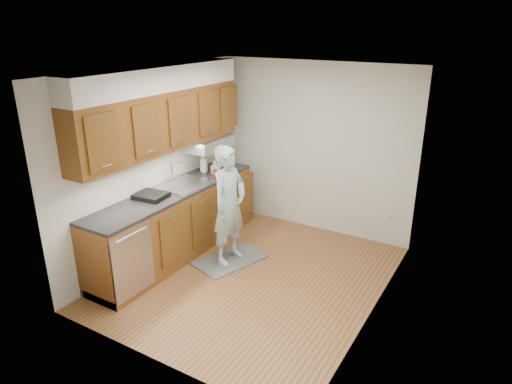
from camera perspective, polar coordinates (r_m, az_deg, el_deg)
floor at (r=5.81m, az=-0.37°, el=-10.54°), size 3.50×3.50×0.00m
ceiling at (r=5.00m, az=-0.44°, el=14.80°), size 3.50×3.50×0.00m
wall_left at (r=6.14m, az=-12.50°, el=3.51°), size 0.02×3.50×2.50m
wall_right at (r=4.73m, az=15.38°, el=-1.98°), size 0.02×3.50×2.50m
wall_back at (r=6.77m, az=7.30°, el=5.41°), size 3.00×0.02×2.50m
counter at (r=6.22m, az=-9.93°, el=-3.60°), size 0.64×2.80×1.30m
upper_cabinets at (r=5.90m, az=-11.50°, el=9.89°), size 0.47×2.80×1.21m
closet_door at (r=5.09m, az=15.96°, el=-3.16°), size 0.02×1.22×2.05m
floor_mat at (r=6.18m, az=-3.22°, el=-8.45°), size 0.80×1.05×0.02m
person at (r=5.80m, az=-3.40°, el=-0.71°), size 0.46×0.65×1.77m
soap_bottle_a at (r=6.64m, az=-6.56°, el=3.69°), size 0.13×0.13×0.30m
soap_bottle_b at (r=6.56m, az=-5.18°, el=3.02°), size 0.11×0.11×0.18m
soap_bottle_c at (r=6.64m, az=-5.15°, el=3.23°), size 0.19×0.19×0.18m
soda_can at (r=6.41m, az=-5.16°, el=2.28°), size 0.07×0.07×0.12m
dish_rack at (r=5.81m, az=-12.99°, el=-0.45°), size 0.41×0.35×0.06m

